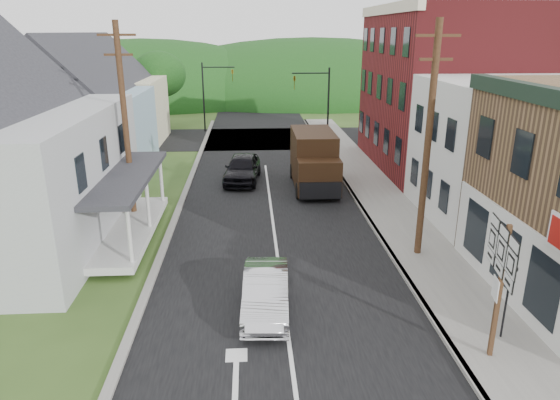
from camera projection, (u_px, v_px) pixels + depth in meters
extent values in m
plane|color=#2D4719|center=(284.00, 305.00, 16.37)|extent=(120.00, 120.00, 0.00)
cube|color=black|center=(271.00, 205.00, 25.82)|extent=(9.00, 90.00, 0.02)
cube|color=black|center=(262.00, 139.00, 41.89)|extent=(60.00, 9.00, 0.02)
cube|color=slate|center=(393.00, 215.00, 24.25)|extent=(2.80, 55.00, 0.15)
cube|color=slate|center=(366.00, 215.00, 24.17)|extent=(0.20, 55.00, 0.15)
cube|color=slate|center=(175.00, 220.00, 23.64)|extent=(0.30, 55.00, 0.12)
cube|color=silver|center=(516.00, 152.00, 23.07)|extent=(8.00, 7.00, 6.50)
cube|color=maroon|center=(444.00, 90.00, 31.49)|extent=(8.00, 12.00, 10.00)
cube|color=#95B7CC|center=(89.00, 134.00, 30.99)|extent=(7.00, 8.00, 5.00)
cube|color=beige|center=(117.00, 112.00, 39.47)|extent=(7.00, 8.00, 5.00)
cylinder|color=#472D19|center=(428.00, 146.00, 18.56)|extent=(0.26, 0.26, 9.00)
cube|color=#472D19|center=(438.00, 35.00, 17.31)|extent=(1.60, 0.10, 0.10)
cube|color=#472D19|center=(436.00, 59.00, 17.56)|extent=(1.20, 0.10, 0.10)
cylinder|color=#472D19|center=(126.00, 127.00, 22.11)|extent=(0.26, 0.26, 9.00)
cube|color=#472D19|center=(116.00, 35.00, 20.85)|extent=(1.60, 0.10, 0.10)
cube|color=#472D19|center=(118.00, 55.00, 21.11)|extent=(1.20, 0.10, 0.10)
cylinder|color=black|center=(328.00, 108.00, 37.91)|extent=(0.14, 0.14, 6.00)
cylinder|color=black|center=(311.00, 73.00, 37.00)|extent=(2.80, 0.10, 0.10)
imported|color=olive|center=(294.00, 83.00, 37.15)|extent=(0.16, 0.20, 1.00)
cylinder|color=black|center=(204.00, 98.00, 43.95)|extent=(0.14, 0.14, 6.00)
cylinder|color=black|center=(218.00, 67.00, 43.19)|extent=(2.80, 0.10, 0.10)
imported|color=olive|center=(232.00, 75.00, 43.49)|extent=(0.16, 0.20, 1.00)
cylinder|color=#382616|center=(161.00, 107.00, 45.46)|extent=(0.36, 0.36, 3.92)
ellipsoid|color=#123710|center=(159.00, 74.00, 44.52)|extent=(4.80, 4.80, 4.08)
ellipsoid|color=#123710|center=(256.00, 97.00, 68.36)|extent=(90.00, 30.00, 16.00)
imported|color=silver|center=(266.00, 292.00, 15.84)|extent=(1.62, 4.11, 1.33)
imported|color=black|center=(242.00, 168.00, 29.67)|extent=(2.44, 4.93, 1.61)
cube|color=black|center=(313.00, 156.00, 28.64)|extent=(2.30, 4.38, 2.88)
cube|color=black|center=(319.00, 177.00, 26.36)|extent=(2.29, 1.60, 1.89)
cube|color=black|center=(318.00, 161.00, 26.30)|extent=(2.09, 1.20, 0.05)
cube|color=black|center=(320.00, 191.00, 25.72)|extent=(2.18, 0.16, 0.89)
cylinder|color=black|center=(299.00, 191.00, 26.66)|extent=(0.28, 0.89, 0.89)
cylinder|color=black|center=(337.00, 190.00, 26.77)|extent=(0.28, 0.89, 0.89)
cylinder|color=black|center=(293.00, 171.00, 30.41)|extent=(0.28, 0.89, 0.89)
cylinder|color=black|center=(327.00, 171.00, 30.52)|extent=(0.28, 0.89, 0.89)
cube|color=#472D19|center=(499.00, 293.00, 13.03)|extent=(0.14, 0.14, 3.82)
cube|color=black|center=(503.00, 251.00, 12.65)|extent=(0.43, 2.15, 0.09)
cube|color=silver|center=(514.00, 245.00, 11.78)|extent=(0.13, 0.59, 0.24)
cube|color=silver|center=(511.00, 264.00, 11.94)|extent=(0.14, 0.65, 0.60)
cube|color=silver|center=(508.00, 282.00, 12.09)|extent=(0.13, 0.59, 0.31)
cube|color=silver|center=(504.00, 233.00, 12.50)|extent=(0.13, 0.59, 0.24)
cube|color=silver|center=(501.00, 250.00, 12.65)|extent=(0.14, 0.65, 0.60)
cube|color=silver|center=(499.00, 268.00, 12.81)|extent=(0.13, 0.59, 0.31)
cube|color=silver|center=(495.00, 222.00, 13.22)|extent=(0.13, 0.59, 0.24)
cube|color=silver|center=(493.00, 239.00, 13.37)|extent=(0.14, 0.65, 0.60)
cube|color=silver|center=(490.00, 255.00, 13.53)|extent=(0.13, 0.59, 0.31)
cube|color=silver|center=(495.00, 289.00, 13.00)|extent=(0.11, 0.49, 0.60)
cylinder|color=black|center=(507.00, 299.00, 14.04)|extent=(0.06, 0.06, 2.46)
cube|color=black|center=(510.00, 266.00, 13.71)|extent=(0.01, 0.73, 0.73)
cube|color=orange|center=(510.00, 266.00, 13.71)|extent=(0.02, 0.65, 0.65)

